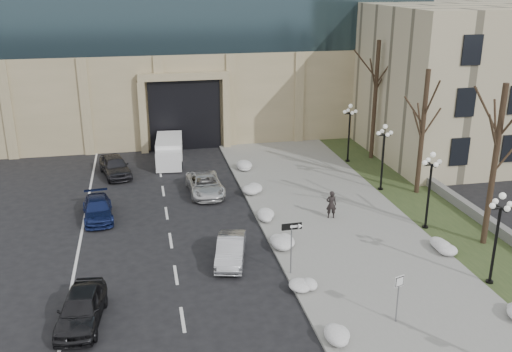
# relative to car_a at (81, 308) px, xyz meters

# --- Properties ---
(sidewalk) EXTENTS (9.00, 40.00, 0.12)m
(sidewalk) POSITION_rel_car_a_xyz_m (14.23, 7.38, -0.68)
(sidewalk) COLOR gray
(sidewalk) RESTS_ON ground
(curb) EXTENTS (0.30, 40.00, 0.14)m
(curb) POSITION_rel_car_a_xyz_m (9.73, 7.38, -0.67)
(curb) COLOR gray
(curb) RESTS_ON ground
(grass_strip) EXTENTS (4.00, 40.00, 0.10)m
(grass_strip) POSITION_rel_car_a_xyz_m (20.73, 7.38, -0.69)
(grass_strip) COLOR #314120
(grass_strip) RESTS_ON ground
(stone_wall) EXTENTS (0.50, 30.00, 0.70)m
(stone_wall) POSITION_rel_car_a_xyz_m (22.73, 9.38, -0.39)
(stone_wall) COLOR gray
(stone_wall) RESTS_ON ground
(classical_building) EXTENTS (22.00, 18.12, 12.00)m
(classical_building) POSITION_rel_car_a_xyz_m (32.73, 21.36, 5.26)
(classical_building) COLOR tan
(classical_building) RESTS_ON ground
(car_a) EXTENTS (2.23, 4.50, 1.47)m
(car_a) POSITION_rel_car_a_xyz_m (0.00, 0.00, 0.00)
(car_a) COLOR black
(car_a) RESTS_ON ground
(car_b) EXTENTS (2.26, 4.17, 1.30)m
(car_b) POSITION_rel_car_a_xyz_m (7.15, 4.25, -0.08)
(car_b) COLOR #AEB0B6
(car_b) RESTS_ON ground
(car_c) EXTENTS (2.11, 4.39, 1.23)m
(car_c) POSITION_rel_car_a_xyz_m (0.08, 11.44, -0.12)
(car_c) COLOR navy
(car_c) RESTS_ON ground
(car_d) EXTENTS (2.41, 4.88, 1.33)m
(car_d) POSITION_rel_car_a_xyz_m (7.05, 14.31, -0.07)
(car_d) COLOR silver
(car_d) RESTS_ON ground
(car_e) EXTENTS (2.78, 4.77, 1.52)m
(car_e) POSITION_rel_car_a_xyz_m (0.93, 19.39, 0.03)
(car_e) COLOR #2D2C31
(car_e) RESTS_ON ground
(pedestrian) EXTENTS (0.71, 0.54, 1.74)m
(pedestrian) POSITION_rel_car_a_xyz_m (14.03, 8.37, 0.26)
(pedestrian) COLOR black
(pedestrian) RESTS_ON sidewalk
(box_truck) EXTENTS (2.47, 5.94, 1.84)m
(box_truck) POSITION_rel_car_a_xyz_m (5.11, 21.91, 0.15)
(box_truck) COLOR white
(box_truck) RESTS_ON ground
(one_way_sign) EXTENTS (1.06, 0.29, 2.85)m
(one_way_sign) POSITION_rel_car_a_xyz_m (10.00, 2.15, 1.62)
(one_way_sign) COLOR slate
(one_way_sign) RESTS_ON ground
(keep_sign) EXTENTS (0.48, 0.19, 2.31)m
(keep_sign) POSITION_rel_car_a_xyz_m (13.16, -2.78, 0.96)
(keep_sign) COLOR slate
(keep_sign) RESTS_ON ground
(snow_clump_b) EXTENTS (1.10, 1.60, 0.36)m
(snow_clump_b) POSITION_rel_car_a_xyz_m (10.30, -3.52, -0.44)
(snow_clump_b) COLOR white
(snow_clump_b) RESTS_ON sidewalk
(snow_clump_c) EXTENTS (1.10, 1.60, 0.36)m
(snow_clump_c) POSITION_rel_car_a_xyz_m (10.09, 0.17, -0.44)
(snow_clump_c) COLOR white
(snow_clump_c) RESTS_ON sidewalk
(snow_clump_d) EXTENTS (1.10, 1.60, 0.36)m
(snow_clump_d) POSITION_rel_car_a_xyz_m (10.23, 5.02, -0.44)
(snow_clump_d) COLOR white
(snow_clump_d) RESTS_ON sidewalk
(snow_clump_e) EXTENTS (1.10, 1.60, 0.36)m
(snow_clump_e) POSITION_rel_car_a_xyz_m (9.87, 8.93, -0.44)
(snow_clump_e) COLOR white
(snow_clump_e) RESTS_ON sidewalk
(snow_clump_f) EXTENTS (1.10, 1.60, 0.36)m
(snow_clump_f) POSITION_rel_car_a_xyz_m (10.10, 13.66, -0.44)
(snow_clump_f) COLOR white
(snow_clump_f) RESTS_ON sidewalk
(snow_clump_g) EXTENTS (1.10, 1.60, 0.36)m
(snow_clump_g) POSITION_rel_car_a_xyz_m (10.23, 18.45, -0.44)
(snow_clump_g) COLOR white
(snow_clump_g) RESTS_ON sidewalk
(snow_clump_i) EXTENTS (1.10, 1.60, 0.36)m
(snow_clump_i) POSITION_rel_car_a_xyz_m (18.16, 2.80, -0.44)
(snow_clump_i) COLOR white
(snow_clump_i) RESTS_ON sidewalk
(lamppost_a) EXTENTS (1.18, 1.18, 4.76)m
(lamppost_a) POSITION_rel_car_a_xyz_m (19.03, -0.62, 2.34)
(lamppost_a) COLOR black
(lamppost_a) RESTS_ON ground
(lamppost_b) EXTENTS (1.18, 1.18, 4.76)m
(lamppost_b) POSITION_rel_car_a_xyz_m (19.03, 5.88, 2.34)
(lamppost_b) COLOR black
(lamppost_b) RESTS_ON ground
(lamppost_c) EXTENTS (1.18, 1.18, 4.76)m
(lamppost_c) POSITION_rel_car_a_xyz_m (19.03, 12.38, 2.34)
(lamppost_c) COLOR black
(lamppost_c) RESTS_ON ground
(lamppost_d) EXTENTS (1.18, 1.18, 4.76)m
(lamppost_d) POSITION_rel_car_a_xyz_m (19.03, 18.88, 2.34)
(lamppost_d) COLOR black
(lamppost_d) RESTS_ON ground
(tree_near) EXTENTS (3.20, 3.20, 9.00)m
(tree_near) POSITION_rel_car_a_xyz_m (21.23, 3.38, 5.09)
(tree_near) COLOR black
(tree_near) RESTS_ON ground
(tree_mid) EXTENTS (3.20, 3.20, 8.50)m
(tree_mid) POSITION_rel_car_a_xyz_m (21.23, 11.38, 4.77)
(tree_mid) COLOR black
(tree_mid) RESTS_ON ground
(tree_far) EXTENTS (3.20, 3.20, 9.50)m
(tree_far) POSITION_rel_car_a_xyz_m (21.23, 19.38, 5.41)
(tree_far) COLOR black
(tree_far) RESTS_ON ground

